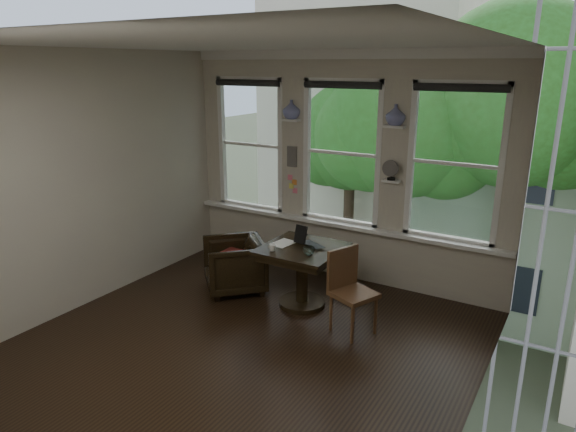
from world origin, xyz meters
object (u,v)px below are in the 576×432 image
Objects in this scene: laptop at (309,246)px; table at (302,277)px; mug at (272,247)px; side_chair_right at (354,293)px; armchair_left at (234,265)px.

table is at bearing -118.71° from laptop.
table is at bearing 49.99° from mug.
table is at bearing 93.47° from side_chair_right.
laptop is (-0.73, 0.33, 0.30)m from side_chair_right.
mug reaches higher than laptop.
armchair_left is 2.30× the size of laptop.
table is 0.97m from armchair_left.
armchair_left is at bearing 162.91° from mug.
armchair_left is 8.39× the size of mug.
mug is (0.73, -0.22, 0.45)m from armchair_left.
table is 2.76× the size of laptop.
mug reaches higher than table.
table is at bearing 48.15° from armchair_left.
armchair_left is at bearing -176.44° from table.
armchair_left is (-0.97, -0.06, -0.03)m from table.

